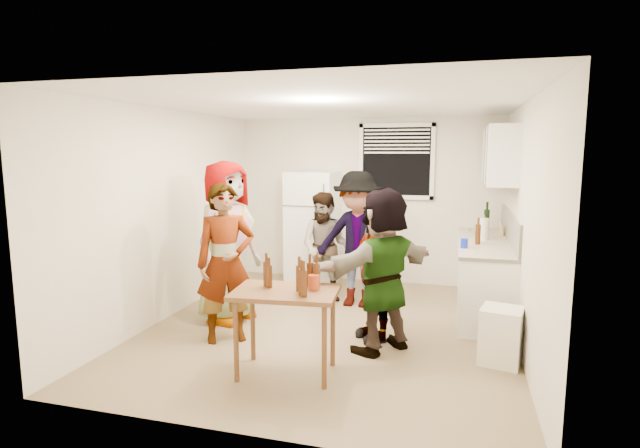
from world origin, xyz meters
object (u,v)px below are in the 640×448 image
(refrigerator, at_px, (313,228))
(guest_orange, at_px, (381,349))
(blue_cup, at_px, (464,248))
(beer_bottle_counter, at_px, (477,244))
(trash_bin, at_px, (501,338))
(serving_table, at_px, (286,373))
(guest_stripe, at_px, (228,340))
(guest_grey, at_px, (229,319))
(guest_back_left, at_px, (326,300))
(wine_bottle, at_px, (486,231))
(guest_black, at_px, (374,338))
(red_cup, at_px, (314,289))
(beer_bottle_table, at_px, (269,288))
(kettle, at_px, (480,236))
(guest_back_right, at_px, (357,305))

(refrigerator, distance_m, guest_orange, 2.85)
(refrigerator, height_order, blue_cup, refrigerator)
(beer_bottle_counter, relative_size, trash_bin, 0.44)
(serving_table, bearing_deg, beer_bottle_counter, 50.94)
(beer_bottle_counter, bearing_deg, guest_stripe, -149.98)
(guest_grey, relative_size, guest_back_left, 1.29)
(wine_bottle, distance_m, guest_black, 2.60)
(beer_bottle_counter, xyz_separation_m, blue_cup, (-0.16, -0.28, 0.00))
(serving_table, bearing_deg, guest_black, 59.04)
(guest_stripe, bearing_deg, guest_grey, 80.70)
(guest_back_left, xyz_separation_m, guest_black, (0.87, -1.24, 0.00))
(beer_bottle_counter, relative_size, guest_orange, 0.14)
(red_cup, distance_m, guest_orange, 1.16)
(beer_bottle_table, bearing_deg, guest_stripe, 141.49)
(guest_back_left, bearing_deg, refrigerator, 120.46)
(serving_table, distance_m, guest_orange, 1.08)
(guest_stripe, bearing_deg, beer_bottle_counter, -4.10)
(kettle, height_order, guest_orange, kettle)
(guest_black, bearing_deg, guest_orange, -10.88)
(guest_back_right, bearing_deg, refrigerator, 136.82)
(wine_bottle, xyz_separation_m, guest_grey, (-3.00, -1.96, -0.90))
(serving_table, bearing_deg, red_cup, 21.34)
(refrigerator, bearing_deg, guest_orange, -58.81)
(wine_bottle, height_order, red_cup, wine_bottle)
(beer_bottle_counter, distance_m, guest_black, 1.74)
(blue_cup, height_order, guest_stripe, blue_cup)
(serving_table, distance_m, beer_bottle_table, 0.80)
(beer_bottle_table, xyz_separation_m, guest_black, (0.80, 1.01, -0.78))
(kettle, distance_m, trash_bin, 2.08)
(trash_bin, height_order, guest_orange, trash_bin)
(beer_bottle_counter, distance_m, guest_back_left, 2.14)
(beer_bottle_table, distance_m, guest_black, 1.50)
(kettle, xyz_separation_m, serving_table, (-1.74, -2.73, -0.90))
(serving_table, distance_m, guest_black, 1.22)
(beer_bottle_counter, xyz_separation_m, trash_bin, (0.20, -1.33, -0.65))
(beer_bottle_table, height_order, guest_grey, beer_bottle_table)
(trash_bin, height_order, guest_black, trash_bin)
(beer_bottle_table, distance_m, guest_orange, 1.41)
(guest_back_left, relative_size, guest_black, 0.98)
(kettle, relative_size, beer_bottle_table, 1.06)
(serving_table, bearing_deg, beer_bottle_table, 166.32)
(red_cup, xyz_separation_m, guest_back_right, (-0.02, 2.07, -0.78))
(kettle, xyz_separation_m, beer_bottle_table, (-1.91, -2.68, -0.12))
(wine_bottle, bearing_deg, red_cup, -117.64)
(guest_stripe, bearing_deg, kettle, 4.93)
(wine_bottle, relative_size, trash_bin, 0.56)
(wine_bottle, relative_size, blue_cup, 2.74)
(guest_back_left, bearing_deg, wine_bottle, 26.07)
(guest_stripe, bearing_deg, beer_bottle_table, -72.63)
(kettle, height_order, red_cup, kettle)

